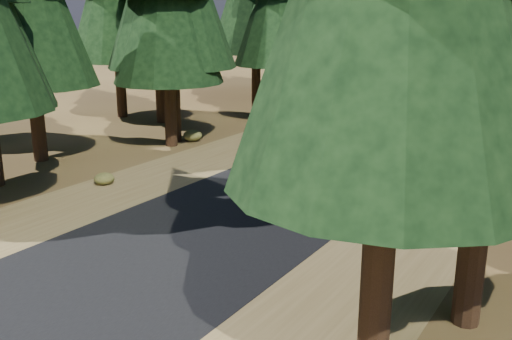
{
  "coord_description": "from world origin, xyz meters",
  "views": [
    {
      "loc": [
        8.55,
        -11.93,
        5.55
      ],
      "look_at": [
        0.0,
        1.5,
        1.1
      ],
      "focal_mm": 40.0,
      "sensor_mm": 36.0,
      "label": 1
    }
  ],
  "objects": [
    {
      "name": "road",
      "position": [
        0.0,
        5.0,
        0.01
      ],
      "size": [
        6.0,
        100.0,
        0.01
      ],
      "primitive_type": "cube",
      "color": "black",
      "rests_on": "ground"
    },
    {
      "name": "understory_shrubs",
      "position": [
        -0.22,
        7.7,
        0.26
      ],
      "size": [
        15.45,
        31.61,
        0.61
      ],
      "color": "#474C1E",
      "rests_on": "ground"
    },
    {
      "name": "shoulder_r",
      "position": [
        4.6,
        5.0,
        0.0
      ],
      "size": [
        3.2,
        100.0,
        0.01
      ],
      "primitive_type": "cube",
      "color": "brown",
      "rests_on": "ground"
    },
    {
      "name": "rider_lead",
      "position": [
        1.08,
        1.31,
        0.51
      ],
      "size": [
        0.51,
        1.71,
        1.52
      ],
      "rotation": [
        0.0,
        0.0,
        3.14
      ],
      "color": "beige",
      "rests_on": "road"
    },
    {
      "name": "ground",
      "position": [
        0.0,
        0.0,
        0.0
      ],
      "size": [
        120.0,
        120.0,
        0.0
      ],
      "primitive_type": "plane",
      "color": "#422C17",
      "rests_on": "ground"
    },
    {
      "name": "shoulder_l",
      "position": [
        -4.6,
        5.0,
        0.0
      ],
      "size": [
        3.2,
        100.0,
        0.01
      ],
      "primitive_type": "cube",
      "color": "brown",
      "rests_on": "ground"
    },
    {
      "name": "rider_follow",
      "position": [
        -2.4,
        6.31,
        0.56
      ],
      "size": [
        1.06,
        1.95,
        1.67
      ],
      "rotation": [
        0.0,
        0.0,
        2.86
      ],
      "color": "#A70B0B",
      "rests_on": "road"
    }
  ]
}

